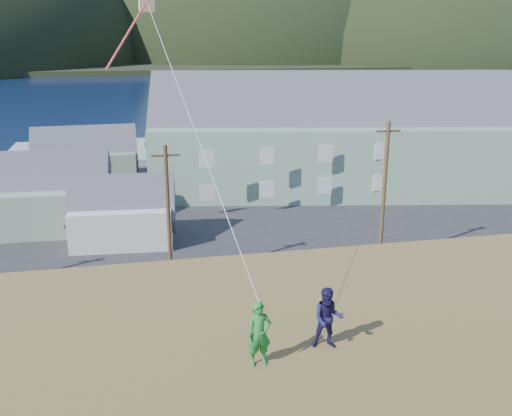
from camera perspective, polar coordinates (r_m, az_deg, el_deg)
The scene contains 15 objects.
ground at distance 34.26m, azimuth -4.94°, elevation -8.16°, with size 900.00×900.00×0.00m, color #0A1638.
grass_strip at distance 32.45m, azimuth -4.51°, elevation -9.57°, with size 110.00×8.00×0.10m, color #4C3D19.
waterfront_lot at distance 50.07m, azimuth -7.31°, elevation 0.16°, with size 72.00×36.00×0.12m, color #28282B.
wharf at distance 72.23m, azimuth -13.61°, elevation 5.44°, with size 26.00×14.00×0.90m, color gray.
far_shore at distance 361.04m, azimuth -11.56°, elevation 14.78°, with size 900.00×320.00×2.00m, color black.
far_hills at distance 312.85m, azimuth -4.71°, elevation 14.90°, with size 760.00×265.00×143.00m.
lodge at distance 54.71m, azimuth 10.19°, elevation 7.02°, with size 39.75×17.60×13.52m.
shed_palegreen_near at distance 46.35m, azimuth -20.48°, elevation 1.22°, with size 10.21×6.71×7.23m.
shed_white at distance 41.78m, azimuth -13.20°, elevation -0.43°, with size 7.84×5.53×5.94m.
shed_palegreen_far at distance 59.85m, azimuth -16.68°, elevation 4.94°, with size 10.38×6.14×6.86m.
utility_poles at distance 33.90m, azimuth -7.99°, elevation -0.45°, with size 27.66×0.24×9.31m.
parked_cars at distance 54.04m, azimuth -18.72°, elevation 1.51°, with size 27.13×13.38×1.56m.
kite_flyer_green at distance 13.47m, azimuth 0.32°, elevation -12.47°, with size 0.58×0.38×1.59m, color #217A2D.
kite_flyer_navy at distance 14.25m, azimuth 7.21°, elevation -10.89°, with size 0.76×0.60×1.57m, color #1A1740.
kite_rig at distance 18.00m, azimuth -11.02°, elevation 18.85°, with size 1.63×3.67×9.81m.
Camera 1 is at (-3.40, -30.77, 14.68)m, focal length 40.00 mm.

